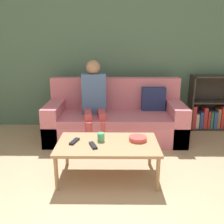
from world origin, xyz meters
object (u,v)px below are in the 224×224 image
object	(u,v)px
coffee_table	(108,146)
person_adult	(94,96)
bookshelf	(210,108)
couch	(116,119)
tv_remote_0	(74,141)
snack_bowl	(138,139)
tv_remote_1	(93,145)
cup_near	(101,137)

from	to	relation	value
coffee_table	person_adult	xyz separation A→B (m)	(-0.23, 1.07, 0.31)
bookshelf	couch	bearing A→B (deg)	-164.08
tv_remote_0	snack_bowl	bearing A→B (deg)	21.50
snack_bowl	tv_remote_1	bearing A→B (deg)	-161.42
bookshelf	coffee_table	xyz separation A→B (m)	(-1.69, -1.60, 0.01)
coffee_table	cup_near	xyz separation A→B (m)	(-0.07, 0.05, 0.08)
tv_remote_0	snack_bowl	xyz separation A→B (m)	(0.69, 0.05, 0.01)
couch	person_adult	world-z (taller)	person_adult
tv_remote_0	bookshelf	bearing A→B (deg)	54.77
snack_bowl	cup_near	bearing A→B (deg)	-177.37
person_adult	tv_remote_1	bearing A→B (deg)	-93.92
person_adult	snack_bowl	distance (m)	1.17
bookshelf	person_adult	xyz separation A→B (m)	(-1.91, -0.54, 0.32)
bookshelf	coffee_table	size ratio (longest dim) A/B	0.83
couch	bookshelf	distance (m)	1.66
snack_bowl	bookshelf	bearing A→B (deg)	48.41
cup_near	snack_bowl	xyz separation A→B (m)	(0.40, 0.02, -0.02)
bookshelf	snack_bowl	world-z (taller)	bookshelf
couch	tv_remote_0	world-z (taller)	couch
cup_near	snack_bowl	size ratio (longest dim) A/B	0.48
couch	tv_remote_0	distance (m)	1.22
tv_remote_0	tv_remote_1	distance (m)	0.23
couch	tv_remote_0	size ratio (longest dim) A/B	11.42
couch	snack_bowl	world-z (taller)	couch
coffee_table	snack_bowl	bearing A→B (deg)	12.32
couch	tv_remote_1	size ratio (longest dim) A/B	11.45
bookshelf	snack_bowl	xyz separation A→B (m)	(-1.36, -1.53, 0.07)
person_adult	tv_remote_0	world-z (taller)	person_adult
cup_near	couch	bearing A→B (deg)	81.40
bookshelf	snack_bowl	bearing A→B (deg)	-131.59
person_adult	tv_remote_1	size ratio (longest dim) A/B	6.70
couch	snack_bowl	xyz separation A→B (m)	(0.24, -1.08, 0.13)
tv_remote_0	coffee_table	bearing A→B (deg)	14.19
couch	snack_bowl	bearing A→B (deg)	-77.65
snack_bowl	person_adult	bearing A→B (deg)	119.10
person_adult	coffee_table	bearing A→B (deg)	-85.82
coffee_table	tv_remote_0	world-z (taller)	tv_remote_0
coffee_table	cup_near	bearing A→B (deg)	143.90
tv_remote_0	tv_remote_1	world-z (taller)	same
person_adult	snack_bowl	world-z (taller)	person_adult
cup_near	snack_bowl	distance (m)	0.40
coffee_table	cup_near	size ratio (longest dim) A/B	11.70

